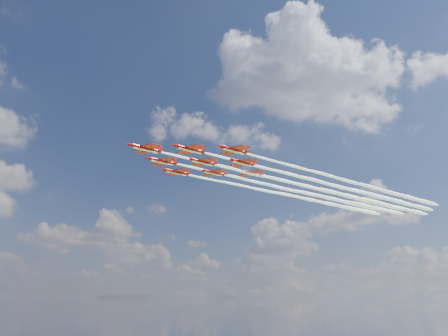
# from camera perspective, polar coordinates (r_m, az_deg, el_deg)

# --- Properties ---
(jet_lead) EXTENTS (120.18, 9.80, 2.87)m
(jet_lead) POSITION_cam_1_polar(r_m,az_deg,el_deg) (160.46, 7.56, -1.63)
(jet_lead) COLOR #A60A09
(jet_row2_port) EXTENTS (120.18, 9.80, 2.87)m
(jet_row2_port) POSITION_cam_1_polar(r_m,az_deg,el_deg) (163.16, 11.93, -1.66)
(jet_row2_port) COLOR #A60A09
(jet_row2_starb) EXTENTS (120.18, 9.80, 2.87)m
(jet_row2_starb) POSITION_cam_1_polar(r_m,az_deg,el_deg) (172.62, 8.07, -2.67)
(jet_row2_starb) COLOR #A60A09
(jet_row3_port) EXTENTS (120.18, 9.80, 2.87)m
(jet_row3_port) POSITION_cam_1_polar(r_m,az_deg,el_deg) (166.77, 16.14, -1.68)
(jet_row3_port) COLOR #A60A09
(jet_row3_centre) EXTENTS (120.18, 9.80, 2.87)m
(jet_row3_centre) POSITION_cam_1_polar(r_m,az_deg,el_deg) (175.40, 12.13, -2.68)
(jet_row3_centre) COLOR #A60A09
(jet_row3_starb) EXTENTS (120.18, 9.80, 2.87)m
(jet_row3_starb) POSITION_cam_1_polar(r_m,az_deg,el_deg) (184.85, 8.52, -3.58)
(jet_row3_starb) COLOR #A60A09
(jet_row4_port) EXTENTS (120.18, 9.80, 2.87)m
(jet_row4_port) POSITION_cam_1_polar(r_m,az_deg,el_deg) (179.03, 16.05, -2.68)
(jet_row4_port) COLOR #A60A09
(jet_row4_starb) EXTENTS (120.18, 9.80, 2.87)m
(jet_row4_starb) POSITION_cam_1_polar(r_m,az_deg,el_deg) (187.69, 12.31, -3.58)
(jet_row4_starb) COLOR #A60A09
(jet_tail) EXTENTS (120.18, 9.80, 2.87)m
(jet_tail) POSITION_cam_1_polar(r_m,az_deg,el_deg) (191.33, 15.97, -3.56)
(jet_tail) COLOR #A60A09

